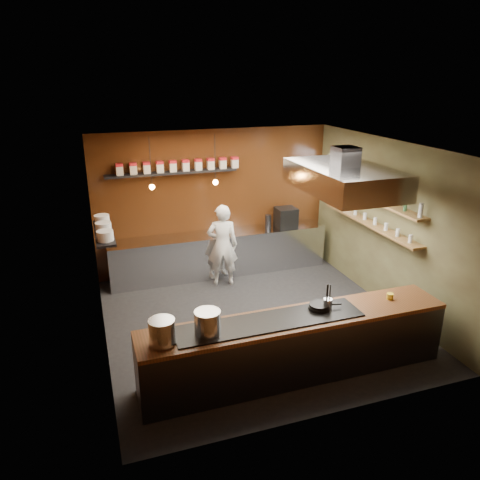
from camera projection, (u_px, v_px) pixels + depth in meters
name	position (u px, v px, depth m)	size (l,w,h in m)	color
floor	(255.00, 321.00, 8.13)	(5.00, 5.00, 0.00)	black
back_wall	(215.00, 201.00, 9.84)	(5.00, 5.00, 0.00)	black
left_wall	(97.00, 258.00, 6.86)	(5.00, 5.00, 0.00)	black
right_wall	(387.00, 224.00, 8.37)	(5.00, 5.00, 0.00)	#494329
ceiling	(258.00, 147.00, 7.11)	(5.00, 5.00, 0.00)	silver
window_pane	(338.00, 183.00, 9.73)	(1.00, 1.00, 0.00)	white
prep_counter	(220.00, 253.00, 9.91)	(4.60, 0.65, 0.90)	silver
pass_counter	(295.00, 346.00, 6.54)	(4.40, 0.72, 0.94)	#38383D
tin_shelf	(172.00, 173.00, 9.21)	(2.60, 0.26, 0.04)	black
plate_shelf	(104.00, 233.00, 7.78)	(0.30, 1.40, 0.04)	black
bottle_shelf_upper	(372.00, 198.00, 8.45)	(0.26, 2.80, 0.04)	olive
bottle_shelf_lower	(369.00, 223.00, 8.61)	(0.26, 2.80, 0.04)	olive
extractor_hood	(344.00, 178.00, 7.31)	(1.20, 2.00, 0.72)	#38383D
pendant_left	(152.00, 184.00, 8.49)	(0.10, 0.10, 0.95)	black
pendant_right	(215.00, 180.00, 8.85)	(0.10, 0.10, 0.95)	black
storage_tins	(179.00, 166.00, 9.21)	(2.43, 0.13, 0.22)	#BEB59E
plate_stacks	(103.00, 227.00, 7.75)	(0.26, 1.16, 0.16)	white
bottles	(373.00, 191.00, 8.40)	(0.06, 2.66, 0.24)	silver
wine_glasses	(370.00, 219.00, 8.58)	(0.07, 2.37, 0.13)	silver
stockpot_large	(162.00, 332.00, 5.70)	(0.33, 0.33, 0.32)	silver
stockpot_small	(208.00, 323.00, 5.90)	(0.34, 0.34, 0.32)	#B5B7BC
utensil_crock	(328.00, 304.00, 6.54)	(0.12, 0.12, 0.16)	silver
frying_pan	(319.00, 306.00, 6.56)	(0.47, 0.30, 0.08)	black
butter_jar	(390.00, 296.00, 6.88)	(0.10, 0.10, 0.09)	yellow
espresso_machine	(286.00, 217.00, 10.09)	(0.42, 0.40, 0.42)	black
chef	(223.00, 245.00, 9.27)	(0.61, 0.40, 1.67)	white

